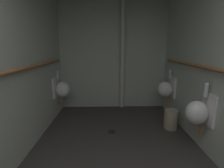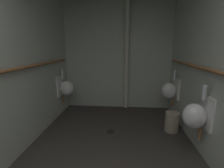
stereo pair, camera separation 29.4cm
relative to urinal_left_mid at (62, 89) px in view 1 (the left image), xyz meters
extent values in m
cube|color=#383330|center=(1.12, -1.32, -0.65)|extent=(2.66, 3.82, 0.08)
cube|color=#B7BEB0|center=(-0.18, -1.32, 0.72)|extent=(0.06, 3.82, 2.65)
cube|color=#B7BEB0|center=(2.42, -1.32, 0.72)|extent=(0.06, 3.82, 2.65)
cube|color=#B7BEB0|center=(1.12, 0.56, 0.72)|extent=(2.66, 0.06, 2.65)
ellipsoid|color=white|center=(0.02, 0.00, -0.01)|extent=(0.30, 0.26, 0.34)
cube|color=white|center=(-0.13, 0.00, 0.04)|extent=(0.03, 0.30, 0.44)
cylinder|color=silver|center=(-0.07, 0.00, 0.30)|extent=(0.06, 0.06, 0.16)
sphere|color=silver|center=(-0.07, 0.00, 0.38)|extent=(0.06, 0.06, 0.06)
cylinder|color=#936038|center=(-0.08, 0.00, -0.26)|extent=(0.04, 0.04, 0.16)
ellipsoid|color=white|center=(2.22, -1.32, -0.01)|extent=(0.30, 0.26, 0.34)
cube|color=white|center=(2.38, -1.32, 0.04)|extent=(0.03, 0.30, 0.44)
cylinder|color=silver|center=(2.31, -1.32, 0.30)|extent=(0.06, 0.06, 0.16)
sphere|color=silver|center=(2.31, -1.32, 0.38)|extent=(0.06, 0.06, 0.06)
cylinder|color=#936038|center=(2.32, -1.32, -0.26)|extent=(0.04, 0.04, 0.16)
ellipsoid|color=white|center=(2.22, -0.05, -0.01)|extent=(0.30, 0.26, 0.34)
cube|color=white|center=(2.38, -0.05, 0.04)|extent=(0.03, 0.30, 0.44)
cylinder|color=silver|center=(2.31, -0.05, 0.30)|extent=(0.06, 0.06, 0.16)
sphere|color=silver|center=(2.31, -0.05, 0.38)|extent=(0.06, 0.06, 0.06)
cylinder|color=#936038|center=(2.32, -0.05, -0.26)|extent=(0.04, 0.04, 0.16)
cylinder|color=#936038|center=(-0.09, -1.32, 0.60)|extent=(0.05, 3.04, 0.05)
sphere|color=#936038|center=(-0.09, 0.20, 0.60)|extent=(0.06, 0.06, 0.06)
cylinder|color=#936038|center=(2.33, -1.35, 0.60)|extent=(0.05, 2.99, 0.05)
sphere|color=#936038|center=(2.33, 0.15, 0.60)|extent=(0.06, 0.06, 0.06)
cylinder|color=beige|center=(1.34, 0.45, 0.72)|extent=(0.10, 0.10, 2.60)
cylinder|color=black|center=(1.06, -0.75, -0.61)|extent=(0.14, 0.14, 0.01)
cylinder|color=#9E937A|center=(2.16, -0.63, -0.43)|extent=(0.25, 0.25, 0.36)
camera|label=1|loc=(1.01, -3.39, 0.87)|focal=25.90mm
camera|label=2|loc=(1.30, -3.39, 0.87)|focal=25.90mm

